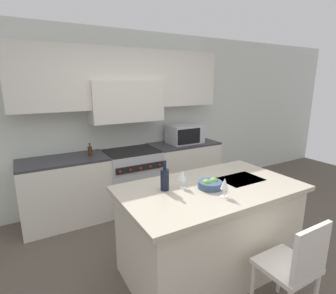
{
  "coord_description": "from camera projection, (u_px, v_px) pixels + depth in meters",
  "views": [
    {
      "loc": [
        -1.42,
        -1.77,
        1.92
      ],
      "look_at": [
        0.07,
        0.83,
        1.18
      ],
      "focal_mm": 28.0,
      "sensor_mm": 36.0,
      "label": 1
    }
  ],
  "objects": [
    {
      "name": "oil_bottle_on_counter",
      "position": [
        90.0,
        151.0,
        3.68
      ],
      "size": [
        0.06,
        0.06,
        0.18
      ],
      "color": "#422314",
      "rests_on": "back_counter"
    },
    {
      "name": "range_stove",
      "position": [
        132.0,
        179.0,
        4.09
      ],
      "size": [
        0.79,
        0.7,
        0.91
      ],
      "color": "#B7B7BC",
      "rests_on": "ground_plane"
    },
    {
      "name": "back_counter",
      "position": [
        131.0,
        178.0,
        4.11
      ],
      "size": [
        3.11,
        0.62,
        0.92
      ],
      "color": "silver",
      "rests_on": "ground_plane"
    },
    {
      "name": "kitchen_island",
      "position": [
        209.0,
        228.0,
        2.68
      ],
      "size": [
        1.79,
        1.02,
        0.93
      ],
      "color": "beige",
      "rests_on": "ground_plane"
    },
    {
      "name": "ground_plane",
      "position": [
        203.0,
        278.0,
        2.64
      ],
      "size": [
        10.0,
        10.0,
        0.0
      ],
      "primitive_type": "plane",
      "color": "brown"
    },
    {
      "name": "microwave",
      "position": [
        185.0,
        134.0,
        4.44
      ],
      "size": [
        0.56,
        0.41,
        0.31
      ],
      "color": "#B7B7BC",
      "rests_on": "back_counter"
    },
    {
      "name": "wine_glass_far",
      "position": [
        182.0,
        176.0,
        2.51
      ],
      "size": [
        0.07,
        0.07,
        0.18
      ],
      "color": "white",
      "rests_on": "kitchen_island"
    },
    {
      "name": "island_chair",
      "position": [
        295.0,
        265.0,
        2.06
      ],
      "size": [
        0.42,
        0.4,
        0.91
      ],
      "color": "beige",
      "rests_on": "ground_plane"
    },
    {
      "name": "fruit_bowl",
      "position": [
        210.0,
        184.0,
        2.52
      ],
      "size": [
        0.23,
        0.23,
        0.1
      ],
      "color": "#384C6B",
      "rests_on": "kitchen_island"
    },
    {
      "name": "wine_glass_near",
      "position": [
        225.0,
        184.0,
        2.31
      ],
      "size": [
        0.07,
        0.07,
        0.18
      ],
      "color": "white",
      "rests_on": "kitchen_island"
    },
    {
      "name": "wine_bottle",
      "position": [
        165.0,
        179.0,
        2.46
      ],
      "size": [
        0.08,
        0.08,
        0.29
      ],
      "color": "black",
      "rests_on": "kitchen_island"
    },
    {
      "name": "back_cabinetry",
      "position": [
        123.0,
        105.0,
        4.05
      ],
      "size": [
        10.0,
        0.46,
        2.7
      ],
      "color": "silver",
      "rests_on": "ground_plane"
    }
  ]
}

